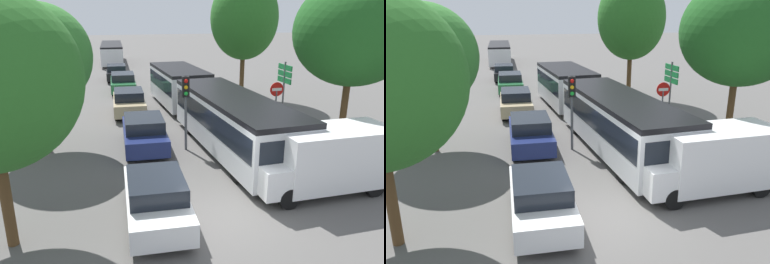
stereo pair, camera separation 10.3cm
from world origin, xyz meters
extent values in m
plane|color=#565451|center=(0.00, 0.00, 0.00)|extent=(200.00, 200.00, 0.00)
cube|color=silver|center=(2.19, 5.44, 1.32)|extent=(3.17, 9.81, 2.09)
cube|color=black|center=(2.19, 5.44, 1.70)|extent=(3.17, 9.42, 0.92)
cube|color=black|center=(2.19, 5.44, 2.47)|extent=(3.17, 9.81, 0.20)
cube|color=silver|center=(1.64, 14.58, 1.32)|extent=(2.99, 6.76, 2.09)
cube|color=black|center=(1.64, 14.58, 1.70)|extent=(2.99, 6.50, 0.92)
cube|color=black|center=(1.64, 14.58, 2.47)|extent=(2.99, 6.76, 0.20)
cylinder|color=black|center=(1.87, 10.77, 1.32)|extent=(1.98, 1.13, 1.92)
cube|color=black|center=(2.48, 0.65, 1.57)|extent=(2.29, 0.24, 1.12)
cylinder|color=black|center=(3.46, 2.42, 0.51)|extent=(0.37, 1.03, 1.02)
cylinder|color=black|center=(1.29, 2.28, 0.51)|extent=(0.37, 1.03, 1.02)
cylinder|color=black|center=(3.09, 8.59, 0.51)|extent=(0.37, 1.03, 1.02)
cylinder|color=black|center=(0.91, 8.46, 0.51)|extent=(0.37, 1.03, 1.02)
cylinder|color=black|center=(2.72, 14.65, 0.51)|extent=(0.37, 1.03, 1.02)
cylinder|color=black|center=(0.55, 14.52, 0.51)|extent=(0.37, 1.03, 1.02)
cube|color=silver|center=(-1.89, 38.49, 1.23)|extent=(2.86, 11.15, 1.93)
cube|color=black|center=(-1.89, 38.49, 1.57)|extent=(2.86, 10.60, 0.81)
cube|color=black|center=(-1.89, 38.49, 2.29)|extent=(2.86, 11.15, 0.19)
cylinder|color=black|center=(-2.78, 42.18, 0.48)|extent=(0.32, 0.97, 0.96)
cylinder|color=black|center=(-0.72, 42.10, 0.48)|extent=(0.32, 0.97, 0.96)
cylinder|color=black|center=(-3.04, 35.21, 0.48)|extent=(0.32, 0.97, 0.96)
cylinder|color=black|center=(-0.98, 35.13, 0.48)|extent=(0.32, 0.97, 0.96)
cube|color=white|center=(-2.05, 0.35, 0.60)|extent=(1.95, 4.28, 0.68)
cube|color=black|center=(-2.06, 0.25, 1.21)|extent=(1.73, 2.27, 0.52)
cylinder|color=black|center=(-2.75, 1.72, 0.32)|extent=(0.25, 0.65, 0.64)
cylinder|color=black|center=(-1.25, 1.67, 0.32)|extent=(0.25, 0.65, 0.64)
cylinder|color=black|center=(-2.86, -0.97, 0.32)|extent=(0.25, 0.65, 0.64)
cylinder|color=black|center=(-1.36, -1.03, 0.32)|extent=(0.25, 0.65, 0.64)
cube|color=navy|center=(-1.65, 6.77, 0.63)|extent=(2.04, 4.48, 0.71)
cube|color=black|center=(-1.66, 6.67, 1.26)|extent=(1.81, 2.38, 0.55)
cylinder|color=black|center=(-2.38, 8.21, 0.34)|extent=(0.26, 0.68, 0.67)
cylinder|color=black|center=(-0.81, 8.15, 0.34)|extent=(0.26, 0.68, 0.67)
cylinder|color=black|center=(-2.49, 5.39, 0.34)|extent=(0.26, 0.68, 0.67)
cylinder|color=black|center=(-0.92, 5.33, 0.34)|extent=(0.26, 0.68, 0.67)
cube|color=tan|center=(-1.84, 13.21, 0.63)|extent=(2.04, 4.48, 0.71)
cube|color=black|center=(-1.84, 13.10, 1.26)|extent=(1.81, 2.38, 0.55)
cylinder|color=black|center=(-2.57, 14.65, 0.34)|extent=(0.26, 0.68, 0.67)
cylinder|color=black|center=(-1.00, 14.59, 0.34)|extent=(0.26, 0.68, 0.67)
cylinder|color=black|center=(-2.68, 11.82, 0.34)|extent=(0.26, 0.68, 0.67)
cylinder|color=black|center=(-1.11, 11.76, 0.34)|extent=(0.26, 0.68, 0.67)
cube|color=#236638|center=(-1.76, 20.01, 0.63)|extent=(2.04, 4.49, 0.72)
cube|color=black|center=(-1.76, 19.90, 1.26)|extent=(1.81, 2.38, 0.55)
cylinder|color=black|center=(-2.49, 21.45, 0.34)|extent=(0.26, 0.68, 0.67)
cylinder|color=black|center=(-0.92, 21.39, 0.34)|extent=(0.26, 0.68, 0.67)
cylinder|color=black|center=(-2.60, 18.63, 0.34)|extent=(0.26, 0.68, 0.67)
cylinder|color=black|center=(-1.03, 18.57, 0.34)|extent=(0.26, 0.68, 0.67)
cube|color=black|center=(-1.98, 25.61, 0.60)|extent=(1.94, 4.27, 0.68)
cube|color=black|center=(-1.98, 25.51, 1.20)|extent=(1.72, 2.27, 0.52)
cylinder|color=black|center=(-2.67, 26.99, 0.32)|extent=(0.25, 0.65, 0.64)
cylinder|color=black|center=(-1.18, 26.93, 0.32)|extent=(0.25, 0.65, 0.64)
cylinder|color=black|center=(-2.78, 24.30, 0.32)|extent=(0.25, 0.65, 0.64)
cylinder|color=black|center=(-1.28, 24.24, 0.32)|extent=(0.25, 0.65, 0.64)
cube|color=white|center=(4.28, 0.87, 1.31)|extent=(4.15, 2.11, 2.00)
cube|color=white|center=(1.78, 0.80, 0.84)|extent=(0.95, 1.92, 1.00)
cylinder|color=black|center=(2.20, -0.03, 0.36)|extent=(0.73, 0.26, 0.72)
cylinder|color=black|center=(2.16, 1.65, 0.36)|extent=(0.73, 0.26, 0.72)
cylinder|color=black|center=(5.50, 0.06, 0.36)|extent=(0.73, 0.26, 0.72)
cylinder|color=black|center=(5.45, 1.74, 0.36)|extent=(0.73, 0.26, 0.72)
cylinder|color=#56595E|center=(0.19, 6.11, 1.70)|extent=(0.12, 0.12, 3.40)
cube|color=black|center=(0.19, 6.11, 2.95)|extent=(0.34, 0.27, 0.90)
sphere|color=red|center=(0.17, 5.96, 3.23)|extent=(0.18, 0.18, 0.18)
sphere|color=#EAAD14|center=(0.17, 5.96, 2.95)|extent=(0.18, 0.18, 0.18)
sphere|color=green|center=(0.17, 5.96, 2.67)|extent=(0.18, 0.18, 0.18)
cylinder|color=#56595E|center=(4.94, 6.81, 1.20)|extent=(0.08, 0.08, 2.40)
cylinder|color=red|center=(4.94, 6.81, 2.47)|extent=(0.70, 0.03, 0.70)
cube|color=white|center=(4.94, 6.79, 2.47)|extent=(0.50, 0.04, 0.14)
cylinder|color=#56595E|center=(6.11, 8.34, 1.80)|extent=(0.10, 0.10, 3.60)
cube|color=#197A38|center=(6.11, 8.34, 3.30)|extent=(0.10, 1.40, 0.28)
cube|color=#197A38|center=(6.11, 8.34, 2.96)|extent=(0.10, 1.40, 0.28)
cube|color=#197A38|center=(6.11, 8.34, 2.62)|extent=(0.10, 1.40, 0.28)
cylinder|color=#51381E|center=(-6.08, -0.03, 1.42)|extent=(0.30, 0.30, 2.84)
ellipsoid|color=#3D7F38|center=(-5.66, 0.16, 3.86)|extent=(2.75, 2.75, 2.48)
cylinder|color=#51381E|center=(-5.94, 7.34, 1.30)|extent=(0.25, 0.25, 2.61)
ellipsoid|color=#33752D|center=(-5.94, 7.34, 4.30)|extent=(4.54, 4.54, 4.50)
cylinder|color=#51381E|center=(7.22, 4.58, 1.77)|extent=(0.30, 0.30, 3.54)
ellipsoid|color=#1E561E|center=(7.22, 4.58, 5.28)|extent=(5.10, 5.10, 4.63)
ellipsoid|color=#3D7F38|center=(7.29, 4.79, 4.58)|extent=(3.06, 3.06, 2.55)
cylinder|color=#51381E|center=(6.49, 15.53, 1.78)|extent=(0.32, 0.32, 3.57)
ellipsoid|color=#286623|center=(6.49, 15.53, 5.70)|extent=(4.68, 4.68, 5.70)
ellipsoid|color=#1E561E|center=(6.85, 15.09, 4.85)|extent=(2.81, 2.81, 3.13)
camera|label=1|loc=(-3.41, -9.80, 6.09)|focal=35.00mm
camera|label=2|loc=(-3.31, -9.83, 6.09)|focal=35.00mm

